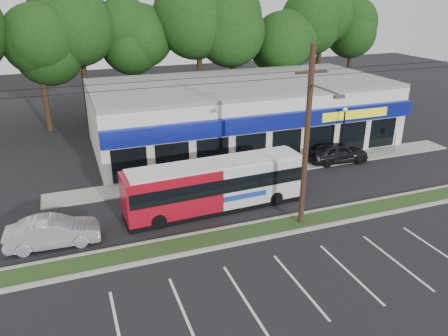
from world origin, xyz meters
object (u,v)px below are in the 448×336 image
utility_pole (305,134)px  car_silver (53,232)px  car_dark (338,153)px  pedestrian_a (246,164)px  sign_post (396,135)px  lamp_post (343,128)px  metrobus (216,184)px  pedestrian_b (273,163)px

utility_pole → car_silver: bearing=168.9°
car_dark → pedestrian_a: size_ratio=2.49×
sign_post → pedestrian_a: sign_post is taller
lamp_post → pedestrian_a: lamp_post is taller
lamp_post → metrobus: bearing=-160.1°
sign_post → car_dark: bearing=-179.2°
sign_post → metrobus: 17.35m
metrobus → sign_post: bearing=11.0°
pedestrian_a → utility_pole: bearing=85.6°
utility_pole → car_silver: (-13.07, 2.57, -4.64)m
utility_pole → car_dark: (7.68, 7.57, -4.61)m
metrobus → pedestrian_a: 5.49m
car_dark → pedestrian_b: size_ratio=2.62×
pedestrian_a → car_silver: bearing=16.5°
utility_pole → pedestrian_a: (-0.00, 7.57, -4.47)m
sign_post → car_dark: 5.54m
car_silver → pedestrian_b: bearing=-70.6°
car_dark → pedestrian_a: pedestrian_a is taller
lamp_post → pedestrian_b: 6.62m
pedestrian_b → lamp_post: bearing=-164.4°
lamp_post → car_silver: 21.97m
pedestrian_a → sign_post: bearing=175.9°
car_dark → lamp_post: bearing=-54.0°
utility_pole → car_silver: utility_pole is taller
lamp_post → pedestrian_a: bearing=-177.9°
lamp_post → pedestrian_b: bearing=-172.8°
utility_pole → pedestrian_b: size_ratio=27.91×
pedestrian_b → pedestrian_a: bearing=-6.7°
pedestrian_b → metrobus: bearing=40.7°
metrobus → utility_pole: bearing=-46.6°
utility_pole → sign_post: size_ratio=22.47×
utility_pole → car_silver: size_ratio=10.66×
sign_post → pedestrian_b: sign_post is taller
sign_post → metrobus: metrobus is taller
sign_post → metrobus: size_ratio=0.20×
pedestrian_a → pedestrian_b: pedestrian_a is taller
lamp_post → pedestrian_a: 8.36m
car_dark → car_silver: 21.34m
car_dark → car_silver: bearing=108.2°
pedestrian_b → car_silver: bearing=25.2°
lamp_post → car_silver: (-21.24, -5.30, -1.90)m
sign_post → pedestrian_a: 13.18m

